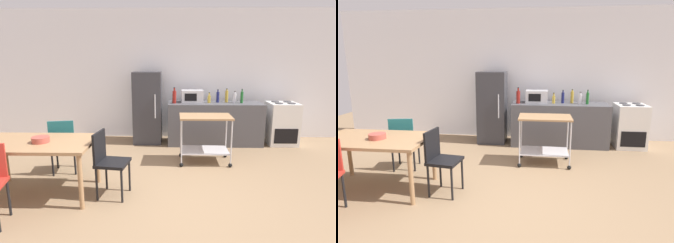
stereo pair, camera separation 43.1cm
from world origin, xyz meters
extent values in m
plane|color=#8C7051|center=(0.00, 0.00, 0.00)|extent=(12.00, 12.00, 0.00)
cube|color=white|center=(0.00, 3.20, 1.45)|extent=(8.40, 0.12, 2.90)
cube|color=#4C4C51|center=(0.90, 2.60, 0.45)|extent=(2.00, 0.64, 0.90)
cube|color=#A37A51|center=(-1.80, 0.17, 0.73)|extent=(1.50, 0.90, 0.04)
cylinder|color=#A37A51|center=(-1.11, -0.22, 0.35)|extent=(0.06, 0.06, 0.71)
cylinder|color=#A37A51|center=(-2.49, 0.56, 0.35)|extent=(0.06, 0.06, 0.71)
cylinder|color=#A37A51|center=(-1.11, 0.56, 0.35)|extent=(0.06, 0.06, 0.71)
cube|color=black|center=(-0.78, 0.14, 0.47)|extent=(0.45, 0.45, 0.04)
cube|color=black|center=(-0.96, 0.17, 0.69)|extent=(0.08, 0.38, 0.40)
cylinder|color=black|center=(-0.64, -0.05, 0.23)|extent=(0.03, 0.03, 0.45)
cylinder|color=black|center=(-0.59, 0.29, 0.23)|extent=(0.03, 0.03, 0.45)
cylinder|color=black|center=(-0.97, 0.00, 0.23)|extent=(0.03, 0.03, 0.45)
cylinder|color=black|center=(-0.93, 0.34, 0.23)|extent=(0.03, 0.03, 0.45)
cube|color=#1E666B|center=(-1.75, 0.97, 0.47)|extent=(0.47, 0.47, 0.04)
cube|color=#1E666B|center=(-1.72, 0.79, 0.69)|extent=(0.38, 0.10, 0.40)
cylinder|color=black|center=(-1.61, 1.17, 0.23)|extent=(0.03, 0.03, 0.45)
cylinder|color=black|center=(-1.95, 1.11, 0.23)|extent=(0.03, 0.03, 0.45)
cylinder|color=black|center=(-1.55, 0.84, 0.23)|extent=(0.03, 0.03, 0.45)
cylinder|color=black|center=(-1.88, 0.77, 0.23)|extent=(0.03, 0.03, 0.45)
cylinder|color=black|center=(-1.91, -0.38, 0.23)|extent=(0.03, 0.03, 0.45)
cube|color=white|center=(2.35, 2.62, 0.45)|extent=(0.60, 0.60, 0.90)
cube|color=black|center=(2.35, 2.32, 0.25)|extent=(0.48, 0.01, 0.32)
cylinder|color=#47474C|center=(2.22, 2.50, 0.91)|extent=(0.16, 0.16, 0.02)
cylinder|color=#47474C|center=(2.48, 2.50, 0.91)|extent=(0.16, 0.16, 0.02)
cylinder|color=#47474C|center=(2.22, 2.74, 0.91)|extent=(0.16, 0.16, 0.02)
cylinder|color=#47474C|center=(2.48, 2.74, 0.91)|extent=(0.16, 0.16, 0.02)
cube|color=#333338|center=(-0.55, 2.70, 0.78)|extent=(0.60, 0.60, 1.55)
cylinder|color=silver|center=(-0.37, 2.39, 0.85)|extent=(0.02, 0.02, 0.50)
cube|color=#A37A51|center=(0.58, 1.45, 0.83)|extent=(0.90, 0.56, 0.03)
cube|color=silver|center=(0.58, 1.45, 0.22)|extent=(0.83, 0.52, 0.02)
cylinder|color=silver|center=(0.16, 1.20, 0.45)|extent=(0.02, 0.02, 0.76)
sphere|color=black|center=(0.16, 1.20, 0.04)|extent=(0.07, 0.07, 0.07)
cylinder|color=silver|center=(1.00, 1.20, 0.45)|extent=(0.02, 0.02, 0.76)
sphere|color=black|center=(1.00, 1.20, 0.04)|extent=(0.07, 0.07, 0.07)
cylinder|color=silver|center=(0.16, 1.70, 0.45)|extent=(0.02, 0.02, 0.76)
sphere|color=black|center=(0.16, 1.70, 0.04)|extent=(0.07, 0.07, 0.07)
cylinder|color=silver|center=(1.00, 1.70, 0.45)|extent=(0.02, 0.02, 0.76)
sphere|color=black|center=(1.00, 1.70, 0.04)|extent=(0.07, 0.07, 0.07)
cylinder|color=maroon|center=(0.03, 2.51, 1.03)|extent=(0.08, 0.08, 0.26)
cylinder|color=maroon|center=(0.03, 2.51, 1.19)|extent=(0.04, 0.04, 0.06)
cylinder|color=black|center=(0.03, 2.51, 1.23)|extent=(0.04, 0.04, 0.01)
cube|color=silver|center=(0.41, 2.67, 1.03)|extent=(0.46, 0.34, 0.26)
cube|color=black|center=(0.37, 2.50, 1.03)|extent=(0.25, 0.01, 0.16)
cylinder|color=gold|center=(0.77, 2.60, 0.98)|extent=(0.06, 0.06, 0.15)
cylinder|color=gold|center=(0.77, 2.60, 1.08)|extent=(0.03, 0.03, 0.06)
cylinder|color=black|center=(0.77, 2.60, 1.12)|extent=(0.03, 0.03, 0.01)
cylinder|color=navy|center=(0.96, 2.66, 1.01)|extent=(0.06, 0.06, 0.22)
cylinder|color=navy|center=(0.96, 2.66, 1.15)|extent=(0.03, 0.03, 0.04)
cylinder|color=black|center=(0.96, 2.66, 1.17)|extent=(0.03, 0.03, 0.01)
cylinder|color=gold|center=(1.16, 2.70, 1.02)|extent=(0.07, 0.07, 0.24)
cylinder|color=gold|center=(1.16, 2.70, 1.16)|extent=(0.03, 0.03, 0.04)
cylinder|color=black|center=(1.16, 2.70, 1.19)|extent=(0.03, 0.03, 0.01)
cylinder|color=silver|center=(1.31, 2.61, 1.00)|extent=(0.08, 0.08, 0.19)
cylinder|color=silver|center=(1.31, 2.61, 1.11)|extent=(0.04, 0.04, 0.04)
cylinder|color=black|center=(1.31, 2.61, 1.14)|extent=(0.04, 0.04, 0.01)
cylinder|color=#1E6628|center=(1.46, 2.58, 1.02)|extent=(0.06, 0.06, 0.24)
cylinder|color=#1E6628|center=(1.46, 2.58, 1.16)|extent=(0.03, 0.03, 0.05)
cylinder|color=black|center=(1.46, 2.58, 1.19)|extent=(0.03, 0.03, 0.01)
cylinder|color=#B24C3F|center=(-1.72, 0.14, 0.79)|extent=(0.23, 0.23, 0.07)
camera|label=1|loc=(0.03, -3.38, 1.83)|focal=30.23mm
camera|label=2|loc=(0.46, -3.35, 1.83)|focal=30.23mm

